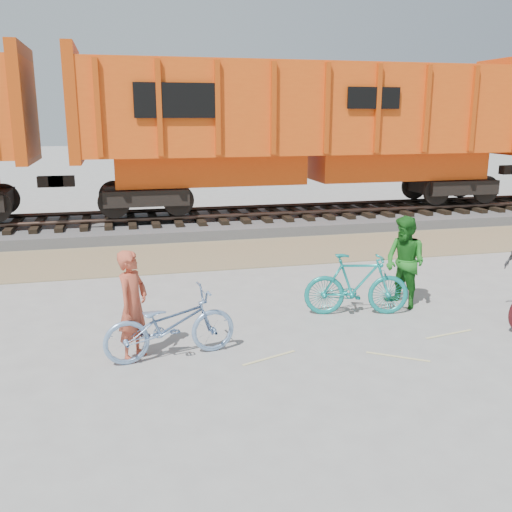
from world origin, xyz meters
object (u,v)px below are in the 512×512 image
Objects in this scene: bicycle_teal at (357,284)px; person_man at (405,262)px; person_solo at (133,305)px; hopper_car_center at (308,127)px; bicycle_blue at (170,324)px.

bicycle_teal is 1.06m from person_man.
bicycle_teal is at bearing -43.59° from person_solo.
hopper_car_center is 8.51m from person_man.
person_man reaches higher than bicycle_blue.
bicycle_blue is 1.05× the size of bicycle_teal.
hopper_car_center reaches higher than bicycle_blue.
bicycle_teal is (3.29, 1.05, 0.05)m from bicycle_blue.
person_solo is (-0.50, 0.10, 0.29)m from bicycle_blue.
hopper_car_center is 7.42× the size of bicycle_blue.
hopper_car_center is at bearing -37.37° from bicycle_blue.
bicycle_teal is at bearing -80.67° from bicycle_blue.
person_man is (4.29, 1.25, 0.33)m from bicycle_blue.
bicycle_blue is 3.45m from bicycle_teal.
hopper_car_center is at bearing 152.52° from person_man.
person_man is at bearing -65.81° from bicycle_teal.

